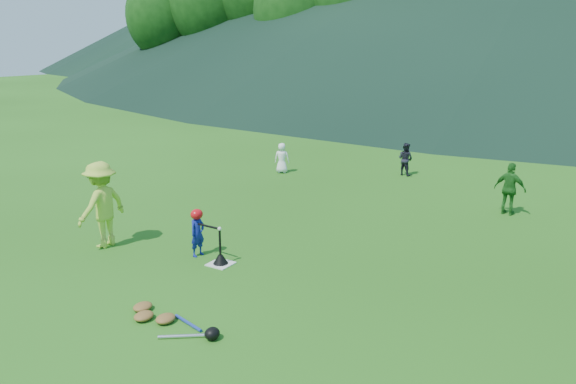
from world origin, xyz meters
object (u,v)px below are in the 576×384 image
object	(u,v)px
fielder_b	(405,159)
equipment_pile	(165,319)
adult_coach	(102,205)
fielder_c	(510,189)
batting_tee	(221,258)
fielder_a	(282,158)
home_plate	(221,264)
batter_child	(198,233)

from	to	relation	value
fielder_b	equipment_pile	world-z (taller)	fielder_b
adult_coach	fielder_c	world-z (taller)	adult_coach
batting_tee	fielder_b	bearing A→B (deg)	87.84
fielder_a	batting_tee	size ratio (longest dim) A/B	1.47
home_plate	fielder_a	xyz separation A→B (m)	(-3.25, 7.32, 0.49)
batting_tee	equipment_pile	size ratio (longest dim) A/B	0.38
home_plate	batter_child	world-z (taller)	batter_child
fielder_a	batting_tee	world-z (taller)	fielder_a
batter_child	fielder_c	distance (m)	7.91
adult_coach	fielder_c	xyz separation A→B (m)	(6.84, 6.92, -0.25)
fielder_c	batting_tee	xyz separation A→B (m)	(-4.09, -6.43, -0.53)
batter_child	fielder_a	distance (m)	7.63
batting_tee	home_plate	bearing A→B (deg)	0.00
fielder_b	batting_tee	xyz separation A→B (m)	(-0.35, -9.16, -0.40)
adult_coach	equipment_pile	world-z (taller)	adult_coach
batter_child	adult_coach	distance (m)	2.20
home_plate	equipment_pile	xyz separation A→B (m)	(0.74, -2.31, 0.06)
fielder_c	batting_tee	distance (m)	7.64
batting_tee	equipment_pile	distance (m)	2.43
equipment_pile	fielder_c	bearing A→B (deg)	69.03
home_plate	fielder_c	world-z (taller)	fielder_c
home_plate	fielder_a	bearing A→B (deg)	113.90
fielder_a	fielder_b	world-z (taller)	fielder_b
adult_coach	batting_tee	size ratio (longest dim) A/B	2.70
fielder_a	fielder_b	distance (m)	4.03
fielder_c	equipment_pile	distance (m)	9.38
batter_child	home_plate	bearing A→B (deg)	-94.95
adult_coach	fielder_b	xyz separation A→B (m)	(3.09, 9.65, -0.39)
fielder_a	fielder_b	size ratio (longest dim) A/B	0.94
fielder_b	equipment_pile	xyz separation A→B (m)	(0.40, -11.47, -0.46)
fielder_b	batter_child	bearing A→B (deg)	96.35
fielder_b	fielder_a	bearing A→B (deg)	39.91
batting_tee	equipment_pile	xyz separation A→B (m)	(0.74, -2.31, -0.06)
adult_coach	fielder_b	world-z (taller)	adult_coach
batter_child	fielder_a	xyz separation A→B (m)	(-2.56, 7.19, 0.02)
fielder_b	equipment_pile	distance (m)	11.49
adult_coach	fielder_a	bearing A→B (deg)	-177.86
home_plate	equipment_pile	size ratio (longest dim) A/B	0.25
adult_coach	equipment_pile	size ratio (longest dim) A/B	1.02
batter_child	batting_tee	distance (m)	0.78
fielder_a	adult_coach	bearing A→B (deg)	68.34
fielder_c	batting_tee	size ratio (longest dim) A/B	1.95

